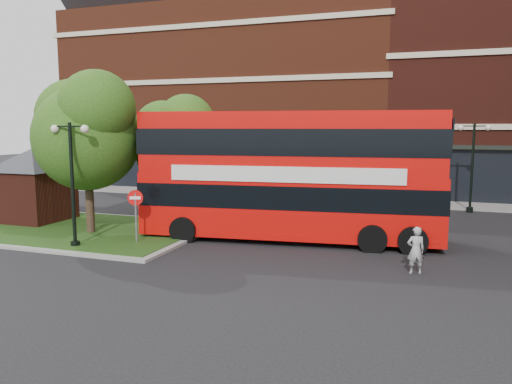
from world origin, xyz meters
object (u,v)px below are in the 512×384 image
at_px(bus, 289,167).
at_px(car_silver, 199,187).
at_px(woman, 416,250).
at_px(car_white, 350,193).

height_order(bus, car_silver, bus).
xyz_separation_m(woman, car_white, (-4.41, 14.87, -0.16)).
distance_m(woman, car_silver, 19.58).
bearing_deg(woman, car_white, -90.48).
bearing_deg(car_silver, bus, -142.63).
height_order(bus, car_white, bus).
bearing_deg(car_white, woman, -156.25).
bearing_deg(bus, car_white, 78.88).
distance_m(woman, car_white, 15.51).
bearing_deg(car_silver, woman, -137.79).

